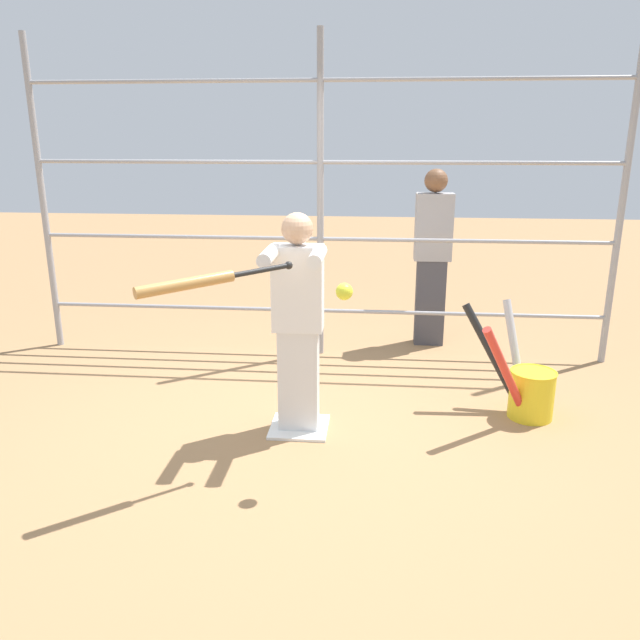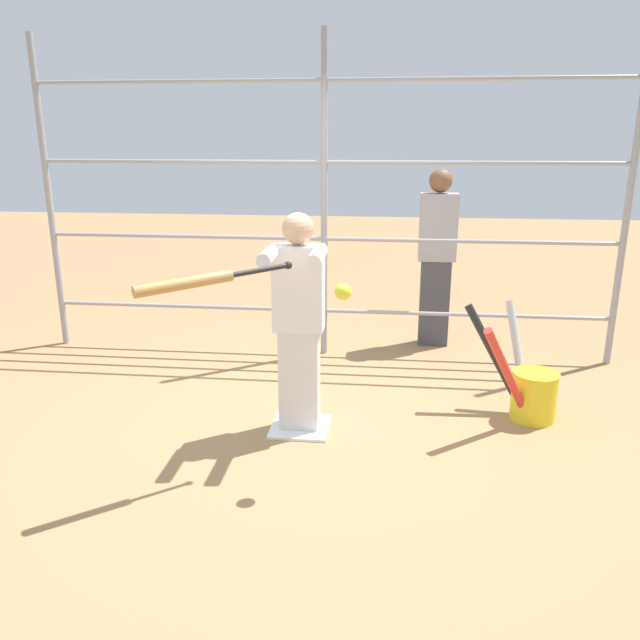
% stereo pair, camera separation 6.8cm
% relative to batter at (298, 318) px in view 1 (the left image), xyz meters
% --- Properties ---
extents(ground_plane, '(24.00, 24.00, 0.00)m').
position_rel_batter_xyz_m(ground_plane, '(0.00, -0.02, -0.81)').
color(ground_plane, '#9E754C').
extents(home_plate, '(0.40, 0.40, 0.02)m').
position_rel_batter_xyz_m(home_plate, '(0.00, -0.02, -0.80)').
color(home_plate, white).
rests_on(home_plate, ground).
extents(fence_backstop, '(5.20, 0.06, 2.83)m').
position_rel_batter_xyz_m(fence_backstop, '(0.00, -1.62, 0.60)').
color(fence_backstop, '#939399').
rests_on(fence_backstop, ground).
extents(batter, '(0.39, 0.51, 1.51)m').
position_rel_batter_xyz_m(batter, '(0.00, 0.00, 0.00)').
color(batter, silver).
rests_on(batter, ground).
extents(baseball_bat_swinging, '(0.75, 0.63, 0.10)m').
position_rel_batter_xyz_m(baseball_bat_swinging, '(0.43, 0.74, 0.41)').
color(baseball_bat_swinging, black).
extents(softball_in_flight, '(0.10, 0.10, 0.10)m').
position_rel_batter_xyz_m(softball_in_flight, '(-0.34, 0.58, 0.33)').
color(softball_in_flight, yellow).
extents(bat_bucket, '(0.68, 0.79, 0.81)m').
position_rel_batter_xyz_m(bat_bucket, '(-1.61, -0.36, -0.59)').
color(bat_bucket, yellow).
rests_on(bat_bucket, ground).
extents(bystander_behind_fence, '(0.35, 0.22, 1.68)m').
position_rel_batter_xyz_m(bystander_behind_fence, '(-1.03, -2.00, 0.06)').
color(bystander_behind_fence, '#3F3F47').
rests_on(bystander_behind_fence, ground).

